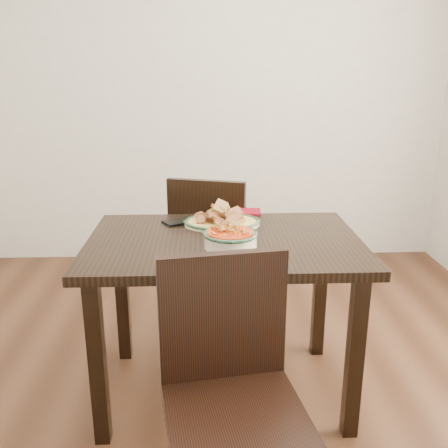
{
  "coord_description": "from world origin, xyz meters",
  "views": [
    {
      "loc": [
        -0.06,
        -2.03,
        1.44
      ],
      "look_at": [
        0.02,
        -0.01,
        0.81
      ],
      "focal_mm": 40.0,
      "sensor_mm": 36.0,
      "label": 1
    }
  ],
  "objects_px": {
    "chair_far": "(212,245)",
    "chair_near": "(230,380)",
    "fish_plate": "(222,215)",
    "noodle_bowl": "(230,237)",
    "dining_table": "(224,262)",
    "smartphone": "(182,221)"
  },
  "relations": [
    {
      "from": "chair_far",
      "to": "chair_near",
      "type": "distance_m",
      "value": 1.28
    },
    {
      "from": "smartphone",
      "to": "noodle_bowl",
      "type": "bearing_deg",
      "value": -88.55
    },
    {
      "from": "dining_table",
      "to": "noodle_bowl",
      "type": "height_order",
      "value": "noodle_bowl"
    },
    {
      "from": "fish_plate",
      "to": "chair_far",
      "type": "bearing_deg",
      "value": 95.47
    },
    {
      "from": "chair_near",
      "to": "fish_plate",
      "type": "height_order",
      "value": "chair_near"
    },
    {
      "from": "noodle_bowl",
      "to": "dining_table",
      "type": "bearing_deg",
      "value": 101.79
    },
    {
      "from": "dining_table",
      "to": "chair_near",
      "type": "bearing_deg",
      "value": -90.72
    },
    {
      "from": "dining_table",
      "to": "chair_near",
      "type": "relative_size",
      "value": 1.3
    },
    {
      "from": "dining_table",
      "to": "fish_plate",
      "type": "distance_m",
      "value": 0.25
    },
    {
      "from": "chair_far",
      "to": "chair_near",
      "type": "height_order",
      "value": "same"
    },
    {
      "from": "dining_table",
      "to": "smartphone",
      "type": "xyz_separation_m",
      "value": [
        -0.19,
        0.25,
        0.11
      ]
    },
    {
      "from": "chair_near",
      "to": "dining_table",
      "type": "bearing_deg",
      "value": 79.93
    },
    {
      "from": "chair_near",
      "to": "fish_plate",
      "type": "bearing_deg",
      "value": 80.24
    },
    {
      "from": "chair_near",
      "to": "noodle_bowl",
      "type": "relative_size",
      "value": 3.99
    },
    {
      "from": "dining_table",
      "to": "smartphone",
      "type": "distance_m",
      "value": 0.33
    },
    {
      "from": "dining_table",
      "to": "chair_far",
      "type": "relative_size",
      "value": 1.3
    },
    {
      "from": "dining_table",
      "to": "chair_near",
      "type": "xyz_separation_m",
      "value": [
        -0.01,
        -0.64,
        -0.15
      ]
    },
    {
      "from": "noodle_bowl",
      "to": "smartphone",
      "type": "distance_m",
      "value": 0.41
    },
    {
      "from": "dining_table",
      "to": "smartphone",
      "type": "height_order",
      "value": "smartphone"
    },
    {
      "from": "chair_far",
      "to": "fish_plate",
      "type": "distance_m",
      "value": 0.52
    },
    {
      "from": "chair_far",
      "to": "fish_plate",
      "type": "xyz_separation_m",
      "value": [
        0.04,
        -0.43,
        0.3
      ]
    },
    {
      "from": "chair_far",
      "to": "noodle_bowl",
      "type": "relative_size",
      "value": 3.99
    }
  ]
}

